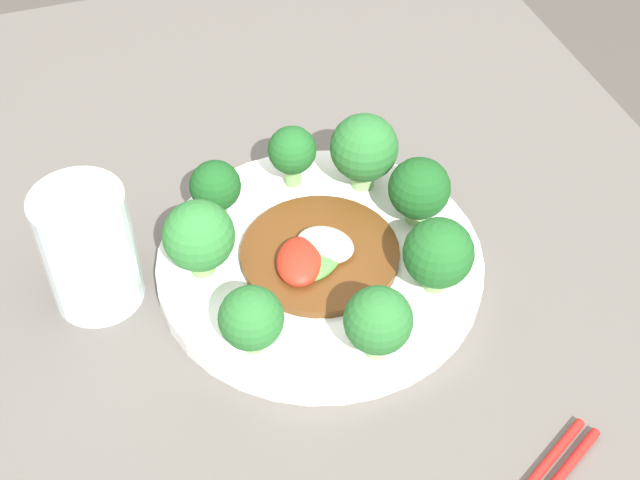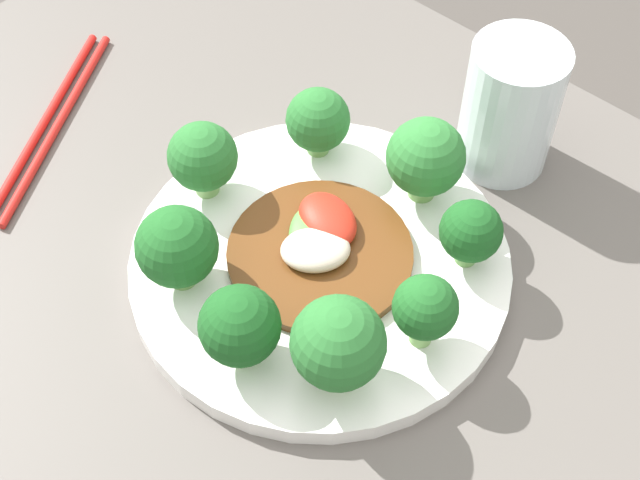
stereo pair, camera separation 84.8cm
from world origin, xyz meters
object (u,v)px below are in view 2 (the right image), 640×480
object	(u,v)px
broccoli_southeast	(318,120)
broccoli_north	(240,327)
broccoli_northwest	(338,344)
stirfry_center	(320,246)
broccoli_northeast	(177,247)
plate	(320,264)
drinking_glass	(512,108)
chopsticks	(51,124)
broccoli_southwest	(471,232)
broccoli_south	(426,158)
broccoli_east	(203,158)
broccoli_west	(425,309)

from	to	relation	value
broccoli_southeast	broccoli_north	bearing A→B (deg)	116.94
broccoli_northwest	stirfry_center	bearing A→B (deg)	-41.95
broccoli_northeast	stirfry_center	xyz separation A→B (m)	(-0.06, -0.08, -0.03)
broccoli_northeast	stirfry_center	distance (m)	0.10
broccoli_north	stirfry_center	size ratio (longest dim) A/B	0.47
plate	stirfry_center	size ratio (longest dim) A/B	2.06
drinking_glass	chopsticks	size ratio (longest dim) A/B	0.54
plate	broccoli_southwest	distance (m)	0.11
plate	broccoli_south	xyz separation A→B (m)	(-0.02, -0.09, 0.05)
broccoli_northwest	chopsticks	distance (m)	0.34
plate	broccoli_south	distance (m)	0.11
broccoli_east	chopsticks	size ratio (longest dim) A/B	0.31
stirfry_center	broccoli_southeast	bearing A→B (deg)	-47.50
chopsticks	broccoli_east	bearing A→B (deg)	-169.48
broccoli_northeast	broccoli_northwest	bearing A→B (deg)	-174.41
broccoli_south	broccoli_northeast	world-z (taller)	broccoli_south
broccoli_west	drinking_glass	bearing A→B (deg)	-71.85
broccoli_east	broccoli_south	world-z (taller)	broccoli_south
broccoli_north	broccoli_northwest	world-z (taller)	broccoli_northwest
plate	broccoli_south	size ratio (longest dim) A/B	3.95
broccoli_east	broccoli_west	xyz separation A→B (m)	(-0.20, -0.00, 0.00)
broccoli_north	broccoli_northwest	bearing A→B (deg)	-153.44
broccoli_east	broccoli_north	distance (m)	0.15
plate	broccoli_southeast	size ratio (longest dim) A/B	4.75
broccoli_north	broccoli_northwest	xyz separation A→B (m)	(-0.06, -0.03, 0.01)
broccoli_northeast	drinking_glass	distance (m)	0.27
broccoli_east	plate	bearing A→B (deg)	-175.01
broccoli_east	chopsticks	world-z (taller)	broccoli_east
drinking_glass	broccoli_south	bearing A→B (deg)	78.80
plate	drinking_glass	bearing A→B (deg)	-100.58
broccoli_east	broccoli_south	size ratio (longest dim) A/B	0.91
broccoli_east	broccoli_south	distance (m)	0.16
broccoli_southeast	drinking_glass	distance (m)	0.15
broccoli_southeast	drinking_glass	bearing A→B (deg)	-135.49
broccoli_southwest	broccoli_northeast	bearing A→B (deg)	46.72
broccoli_west	broccoli_north	bearing A→B (deg)	47.82
broccoli_north	chopsticks	xyz separation A→B (m)	(0.28, -0.05, -0.05)
plate	broccoli_northwest	xyz separation A→B (m)	(-0.07, 0.06, 0.05)
broccoli_north	chopsticks	bearing A→B (deg)	-11.12
broccoli_north	stirfry_center	bearing A→B (deg)	-79.06
broccoli_northeast	drinking_glass	xyz separation A→B (m)	(-0.09, -0.26, 0.00)
plate	broccoli_northwest	world-z (taller)	broccoli_northwest
broccoli_west	drinking_glass	xyz separation A→B (m)	(0.06, -0.19, 0.00)
broccoli_south	broccoli_north	xyz separation A→B (m)	(0.00, 0.19, -0.00)
broccoli_northeast	broccoli_southwest	distance (m)	0.20
chopsticks	broccoli_west	bearing A→B (deg)	-174.83
broccoli_northwest	broccoli_northeast	bearing A→B (deg)	5.59
broccoli_northwest	stirfry_center	xyz separation A→B (m)	(0.08, -0.07, -0.03)
broccoli_south	broccoli_north	world-z (taller)	broccoli_south
plate	chopsticks	world-z (taller)	plate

